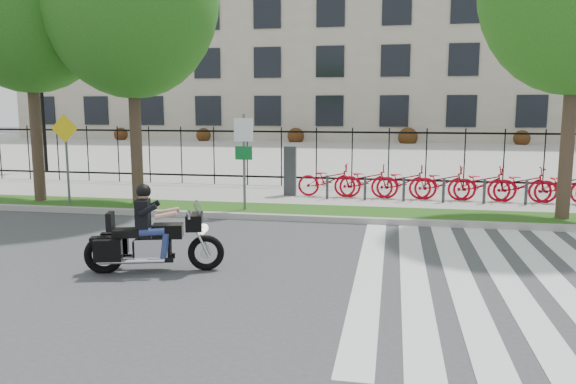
# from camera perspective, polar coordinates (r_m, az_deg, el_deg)

# --- Properties ---
(ground) EXTENTS (120.00, 120.00, 0.00)m
(ground) POSITION_cam_1_polar(r_m,az_deg,el_deg) (10.23, -4.24, -7.48)
(ground) COLOR #3B3B3E
(ground) RESTS_ON ground
(curb) EXTENTS (60.00, 0.20, 0.15)m
(curb) POSITION_cam_1_polar(r_m,az_deg,el_deg) (14.10, 0.04, -2.64)
(curb) COLOR #9C9892
(curb) RESTS_ON ground
(grass_verge) EXTENTS (60.00, 1.50, 0.15)m
(grass_verge) POSITION_cam_1_polar(r_m,az_deg,el_deg) (14.92, 0.64, -2.01)
(grass_verge) COLOR #1D4C13
(grass_verge) RESTS_ON ground
(sidewalk) EXTENTS (60.00, 3.50, 0.15)m
(sidewalk) POSITION_cam_1_polar(r_m,az_deg,el_deg) (17.35, 2.08, -0.50)
(sidewalk) COLOR #9D9A93
(sidewalk) RESTS_ON ground
(plaza) EXTENTS (80.00, 34.00, 0.10)m
(plaza) POSITION_cam_1_polar(r_m,az_deg,el_deg) (34.70, 6.44, 4.01)
(plaza) COLOR #9D9A93
(plaza) RESTS_ON ground
(crosswalk_stripes) EXTENTS (5.70, 8.00, 0.01)m
(crosswalk_stripes) POSITION_cam_1_polar(r_m,az_deg,el_deg) (10.16, 23.38, -8.26)
(crosswalk_stripes) COLOR silver
(crosswalk_stripes) RESTS_ON ground
(iron_fence) EXTENTS (30.00, 0.06, 2.00)m
(iron_fence) POSITION_cam_1_polar(r_m,az_deg,el_deg) (18.94, 2.90, 3.54)
(iron_fence) COLOR black
(iron_fence) RESTS_ON sidewalk
(office_building) EXTENTS (60.00, 21.90, 20.15)m
(office_building) POSITION_cam_1_polar(r_m,az_deg,el_deg) (54.93, 8.25, 16.05)
(office_building) COLOR gray
(office_building) RESTS_ON ground
(lamp_post_left) EXTENTS (1.06, 0.70, 4.25)m
(lamp_post_left) POSITION_cam_1_polar(r_m,az_deg,el_deg) (25.96, -23.72, 8.76)
(lamp_post_left) COLOR black
(lamp_post_left) RESTS_ON ground
(bike_share_station) EXTENTS (11.12, 0.87, 1.50)m
(bike_share_station) POSITION_cam_1_polar(r_m,az_deg,el_deg) (17.01, 18.88, 0.81)
(bike_share_station) COLOR #2D2D33
(bike_share_station) RESTS_ON sidewalk
(sign_pole_regulatory) EXTENTS (0.50, 0.09, 2.50)m
(sign_pole_regulatory) POSITION_cam_1_polar(r_m,az_deg,el_deg) (14.62, -4.51, 4.33)
(sign_pole_regulatory) COLOR #59595B
(sign_pole_regulatory) RESTS_ON grass_verge
(sign_pole_warning) EXTENTS (0.78, 0.09, 2.49)m
(sign_pole_warning) POSITION_cam_1_polar(r_m,az_deg,el_deg) (16.68, -21.63, 4.29)
(sign_pole_warning) COLOR #59595B
(sign_pole_warning) RESTS_ON grass_verge
(motorcycle_rider) EXTENTS (2.35, 1.07, 1.85)m
(motorcycle_rider) POSITION_cam_1_polar(r_m,az_deg,el_deg) (9.98, -13.52, -4.45)
(motorcycle_rider) COLOR black
(motorcycle_rider) RESTS_ON ground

